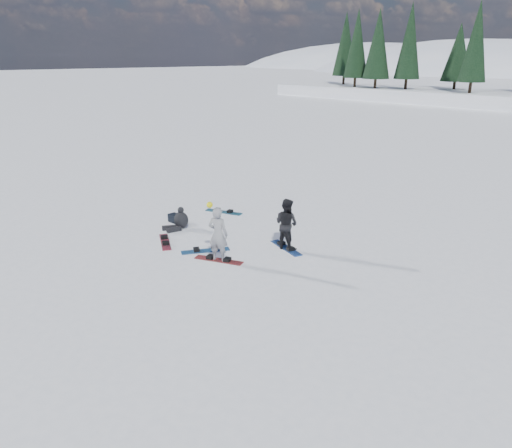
{
  "coord_description": "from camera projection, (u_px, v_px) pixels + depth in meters",
  "views": [
    {
      "loc": [
        10.54,
        -9.2,
        5.79
      ],
      "look_at": [
        0.52,
        0.29,
        1.1
      ],
      "focal_mm": 35.0,
      "sensor_mm": 36.0,
      "label": 1
    }
  ],
  "objects": [
    {
      "name": "snowboard_loose_c",
      "position": [
        224.0,
        212.0,
        19.33
      ],
      "size": [
        1.5,
        0.81,
        0.03
      ],
      "primitive_type": "cube",
      "rotation": [
        0.0,
        0.0,
        0.37
      ],
      "color": "#16607E",
      "rests_on": "ground"
    },
    {
      "name": "ground",
      "position": [
        237.0,
        256.0,
        15.1
      ],
      "size": [
        420.0,
        420.0,
        0.0
      ],
      "primitive_type": "plane",
      "color": "white",
      "rests_on": "ground"
    },
    {
      "name": "seated_rider",
      "position": [
        180.0,
        220.0,
        17.46
      ],
      "size": [
        0.68,
        0.99,
        0.77
      ],
      "rotation": [
        0.0,
        0.0,
        -0.34
      ],
      "color": "black",
      "rests_on": "ground"
    },
    {
      "name": "snowboard_man",
      "position": [
        286.0,
        248.0,
        15.74
      ],
      "size": [
        1.52,
        0.67,
        0.03
      ],
      "primitive_type": "cube",
      "rotation": [
        0.0,
        0.0,
        -0.27
      ],
      "color": "navy",
      "rests_on": "ground"
    },
    {
      "name": "snowboarder_man",
      "position": [
        286.0,
        224.0,
        15.48
      ],
      "size": [
        0.84,
        0.68,
        1.62
      ],
      "primitive_type": "imported",
      "rotation": [
        0.0,
        0.0,
        3.23
      ],
      "color": "black",
      "rests_on": "ground"
    },
    {
      "name": "snowboard_loose_a",
      "position": [
        205.0,
        251.0,
        15.51
      ],
      "size": [
        0.97,
        1.45,
        0.03
      ],
      "primitive_type": "cube",
      "rotation": [
        0.0,
        0.0,
        1.06
      ],
      "color": "#1C5A9B",
      "rests_on": "ground"
    },
    {
      "name": "snowboarder_woman",
      "position": [
        218.0,
        234.0,
        14.53
      ],
      "size": [
        0.71,
        0.61,
        1.8
      ],
      "rotation": [
        0.0,
        0.0,
        3.57
      ],
      "color": "#949498",
      "rests_on": "ground"
    },
    {
      "name": "snowboard_loose_b",
      "position": [
        165.0,
        242.0,
        16.24
      ],
      "size": [
        1.45,
        0.98,
        0.03
      ],
      "primitive_type": "cube",
      "rotation": [
        0.0,
        0.0,
        -0.51
      ],
      "color": "maroon",
      "rests_on": "ground"
    },
    {
      "name": "snowboard_woman",
      "position": [
        219.0,
        260.0,
        14.79
      ],
      "size": [
        1.48,
        0.89,
        0.03
      ],
      "primitive_type": "cube",
      "rotation": [
        0.0,
        0.0,
        0.44
      ],
      "color": "maroon",
      "rests_on": "ground"
    },
    {
      "name": "gear_bag",
      "position": [
        175.0,
        218.0,
        18.16
      ],
      "size": [
        0.45,
        0.31,
        0.3
      ],
      "primitive_type": "cube",
      "rotation": [
        0.0,
        0.0,
        0.02
      ],
      "color": "black",
      "rests_on": "ground"
    }
  ]
}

